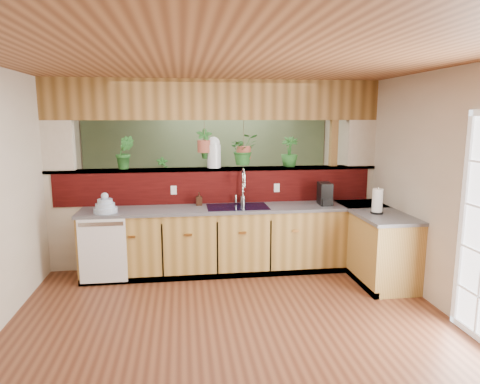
{
  "coord_description": "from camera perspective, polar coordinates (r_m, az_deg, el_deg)",
  "views": [
    {
      "loc": [
        -0.47,
        -4.61,
        2.09
      ],
      "look_at": [
        0.25,
        0.7,
        1.15
      ],
      "focal_mm": 32.0,
      "sensor_mm": 36.0,
      "label": 1
    }
  ],
  "objects": [
    {
      "name": "ground",
      "position": [
        5.09,
        -1.75,
        -14.33
      ],
      "size": [
        4.6,
        7.0,
        0.01
      ],
      "primitive_type": "cube",
      "color": "#5A2F1C",
      "rests_on": "ground"
    },
    {
      "name": "ceiling",
      "position": [
        4.66,
        -1.93,
        16.21
      ],
      "size": [
        4.6,
        7.0,
        0.01
      ],
      "primitive_type": "cube",
      "color": "brown",
      "rests_on": "ground"
    },
    {
      "name": "wall_back",
      "position": [
        8.16,
        -4.38,
        4.38
      ],
      "size": [
        4.6,
        0.02,
        2.6
      ],
      "primitive_type": "cube",
      "color": "beige",
      "rests_on": "ground"
    },
    {
      "name": "wall_front",
      "position": [
        1.45,
        13.99,
        -23.63
      ],
      "size": [
        4.6,
        0.02,
        2.6
      ],
      "primitive_type": "cube",
      "color": "beige",
      "rests_on": "ground"
    },
    {
      "name": "wall_left",
      "position": [
        5.02,
        -28.93,
        -0.36
      ],
      "size": [
        0.02,
        7.0,
        2.6
      ],
      "primitive_type": "cube",
      "color": "beige",
      "rests_on": "ground"
    },
    {
      "name": "wall_right",
      "position": [
        5.44,
        23.04,
        0.79
      ],
      "size": [
        0.02,
        7.0,
        2.6
      ],
      "primitive_type": "cube",
      "color": "beige",
      "rests_on": "ground"
    },
    {
      "name": "pass_through_partition",
      "position": [
        6.05,
        -2.87,
        1.39
      ],
      "size": [
        4.6,
        0.21,
        2.6
      ],
      "color": "beige",
      "rests_on": "ground"
    },
    {
      "name": "pass_through_ledge",
      "position": [
        6.02,
        -3.17,
        3.07
      ],
      "size": [
        4.6,
        0.21,
        0.04
      ],
      "primitive_type": "cube",
      "color": "brown",
      "rests_on": "ground"
    },
    {
      "name": "header_beam",
      "position": [
        5.98,
        -3.25,
        12.18
      ],
      "size": [
        4.6,
        0.15,
        0.55
      ],
      "primitive_type": "cube",
      "color": "brown",
      "rests_on": "ground"
    },
    {
      "name": "sage_backwall",
      "position": [
        8.14,
        -4.37,
        4.36
      ],
      "size": [
        4.55,
        0.02,
        2.55
      ],
      "primitive_type": "cube",
      "color": "#5A714D",
      "rests_on": "ground"
    },
    {
      "name": "countertop",
      "position": [
        5.87,
        5.53,
        -6.34
      ],
      "size": [
        4.14,
        1.52,
        0.9
      ],
      "color": "olive",
      "rests_on": "ground"
    },
    {
      "name": "dishwasher",
      "position": [
        5.61,
        -17.85,
        -7.47
      ],
      "size": [
        0.58,
        0.03,
        0.82
      ],
      "color": "white",
      "rests_on": "ground"
    },
    {
      "name": "navy_sink",
      "position": [
        5.77,
        -0.34,
        -2.75
      ],
      "size": [
        0.82,
        0.5,
        0.18
      ],
      "color": "black",
      "rests_on": "countertop"
    },
    {
      "name": "faucet",
      "position": [
        5.87,
        0.38,
        0.97
      ],
      "size": [
        0.22,
        0.22,
        0.51
      ],
      "color": "#B7B7B2",
      "rests_on": "countertop"
    },
    {
      "name": "dish_stack",
      "position": [
        5.66,
        -17.53,
        -1.84
      ],
      "size": [
        0.29,
        0.29,
        0.26
      ],
      "color": "#A7BBD8",
      "rests_on": "countertop"
    },
    {
      "name": "soap_dispenser",
      "position": [
        5.86,
        -5.49,
        -0.91
      ],
      "size": [
        0.08,
        0.08,
        0.18
      ],
      "primitive_type": "imported",
      "rotation": [
        0.0,
        0.0,
        0.01
      ],
      "color": "#3C2216",
      "rests_on": "countertop"
    },
    {
      "name": "coffee_maker",
      "position": [
        5.98,
        11.27,
        -0.35
      ],
      "size": [
        0.16,
        0.27,
        0.3
      ],
      "rotation": [
        0.0,
        0.0,
        -0.08
      ],
      "color": "black",
      "rests_on": "countertop"
    },
    {
      "name": "paper_towel",
      "position": [
        5.6,
        17.84,
        -1.22
      ],
      "size": [
        0.16,
        0.16,
        0.33
      ],
      "color": "black",
      "rests_on": "countertop"
    },
    {
      "name": "glass_jar",
      "position": [
        6.0,
        -3.5,
        5.3
      ],
      "size": [
        0.19,
        0.19,
        0.43
      ],
      "color": "silver",
      "rests_on": "pass_through_ledge"
    },
    {
      "name": "ledge_plant_left",
      "position": [
        6.03,
        -15.11,
        5.1
      ],
      "size": [
        0.26,
        0.22,
        0.45
      ],
      "primitive_type": "imported",
      "rotation": [
        0.0,
        0.0,
        0.06
      ],
      "color": "#225E22",
      "rests_on": "pass_through_ledge"
    },
    {
      "name": "ledge_plant_right",
      "position": [
        6.17,
        6.61,
        5.36
      ],
      "size": [
        0.3,
        0.3,
        0.43
      ],
      "primitive_type": "imported",
      "rotation": [
        0.0,
        0.0,
        -0.28
      ],
      "color": "#225E22",
      "rests_on": "pass_through_ledge"
    },
    {
      "name": "hanging_plant_a",
      "position": [
        5.97,
        -4.78,
        7.73
      ],
      "size": [
        0.23,
        0.2,
        0.54
      ],
      "color": "brown",
      "rests_on": "header_beam"
    },
    {
      "name": "hanging_plant_b",
      "position": [
        6.03,
        0.5,
        7.48
      ],
      "size": [
        0.43,
        0.39,
        0.56
      ],
      "color": "brown",
      "rests_on": "header_beam"
    },
    {
      "name": "shelving_console",
      "position": [
        8.02,
        -6.79,
        -1.55
      ],
      "size": [
        1.46,
        0.65,
        0.94
      ],
      "primitive_type": "cube",
      "rotation": [
        0.0,
        0.0,
        0.2
      ],
      "color": "black",
      "rests_on": "ground"
    },
    {
      "name": "shelf_plant_a",
      "position": [
        7.92,
        -10.31,
        3.15
      ],
      "size": [
        0.23,
        0.17,
        0.41
      ],
      "primitive_type": "imported",
      "rotation": [
        0.0,
        0.0,
        0.13
      ],
      "color": "#225E22",
      "rests_on": "shelving_console"
    },
    {
      "name": "shelf_plant_b",
      "position": [
        7.93,
        -3.5,
        3.73
      ],
      "size": [
        0.36,
        0.36,
        0.53
      ],
      "primitive_type": "imported",
      "rotation": [
        0.0,
        0.0,
        -0.25
      ],
      "color": "#225E22",
      "rests_on": "shelving_console"
    },
    {
      "name": "floor_plant",
      "position": [
        7.3,
        0.59,
        -3.84
      ],
      "size": [
        0.68,
        0.6,
        0.7
      ],
      "primitive_type": "imported",
      "rotation": [
        0.0,
        0.0,
        -0.1
      ],
      "color": "#225E22",
      "rests_on": "ground"
    }
  ]
}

